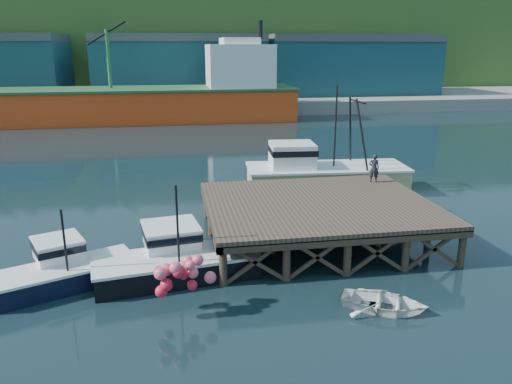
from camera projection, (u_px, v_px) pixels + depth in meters
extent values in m
plane|color=black|center=(218.00, 245.00, 26.52)|extent=(300.00, 300.00, 0.00)
cube|color=brown|center=(318.00, 204.00, 26.87)|extent=(12.00, 10.00, 0.25)
cube|color=#473828|center=(350.00, 241.00, 22.35)|extent=(12.00, 0.30, 0.35)
cylinder|color=#473828|center=(223.00, 269.00, 21.82)|extent=(0.36, 0.36, 2.60)
cylinder|color=#473828|center=(462.00, 251.00, 23.69)|extent=(0.36, 0.36, 2.60)
cylinder|color=#473828|center=(207.00, 204.00, 30.71)|extent=(0.36, 0.36, 2.60)
cylinder|color=#473828|center=(381.00, 195.00, 32.58)|extent=(0.36, 0.36, 2.60)
cube|color=gray|center=(181.00, 98.00, 92.47)|extent=(160.00, 40.00, 2.00)
cube|color=#1A4557|center=(180.00, 69.00, 86.20)|extent=(28.00, 16.00, 9.00)
cube|color=#1A4557|center=(346.00, 68.00, 91.13)|extent=(30.00, 16.00, 9.00)
cube|color=#EE4816|center=(97.00, 106.00, 69.35)|extent=(55.00, 9.50, 4.40)
cube|color=#26592D|center=(96.00, 90.00, 68.70)|extent=(55.50, 10.00, 0.30)
cube|color=silver|center=(239.00, 66.00, 71.15)|extent=(9.00, 9.00, 6.00)
cube|color=silver|center=(239.00, 42.00, 70.23)|extent=(5.00, 7.00, 1.20)
cylinder|color=black|center=(260.00, 30.00, 70.25)|extent=(0.70, 0.70, 2.50)
cube|color=#2D511E|center=(175.00, 43.00, 118.06)|extent=(220.00, 50.00, 22.00)
cube|color=black|center=(66.00, 277.00, 21.80)|extent=(6.20, 4.24, 0.91)
cube|color=silver|center=(65.00, 267.00, 21.67)|extent=(6.33, 4.33, 0.12)
cube|color=silver|center=(58.00, 250.00, 22.39)|extent=(2.50, 2.50, 0.91)
cube|color=black|center=(58.00, 246.00, 22.34)|extent=(2.64, 2.64, 0.30)
cylinder|color=black|center=(64.00, 241.00, 20.81)|extent=(0.10, 0.10, 2.82)
cube|color=black|center=(177.00, 267.00, 22.63)|extent=(7.57, 3.76, 1.00)
cube|color=silver|center=(176.00, 257.00, 22.48)|extent=(7.72, 3.83, 0.13)
cube|color=silver|center=(171.00, 237.00, 23.54)|extent=(2.75, 2.75, 1.00)
cube|color=black|center=(171.00, 232.00, 23.47)|extent=(2.90, 2.90, 0.33)
cylinder|color=black|center=(178.00, 225.00, 21.33)|extent=(0.10, 0.10, 3.57)
sphere|color=#F0586E|center=(171.00, 284.00, 19.44)|extent=(0.47, 0.47, 0.47)
sphere|color=#F0586E|center=(196.00, 275.00, 19.75)|extent=(0.47, 0.47, 0.47)
sphere|color=red|center=(185.00, 276.00, 19.09)|extent=(0.47, 0.47, 0.47)
cube|color=#CAC482|center=(326.00, 180.00, 35.93)|extent=(11.42, 4.69, 1.83)
cube|color=silver|center=(327.00, 167.00, 35.66)|extent=(11.64, 4.91, 0.15)
cube|color=silver|center=(293.00, 156.00, 35.00)|extent=(3.25, 3.06, 1.83)
cube|color=black|center=(293.00, 151.00, 34.89)|extent=(3.36, 3.17, 0.41)
cylinder|color=black|center=(335.00, 129.00, 34.99)|extent=(0.12, 0.12, 6.09)
imported|color=white|center=(384.00, 302.00, 19.85)|extent=(4.11, 3.74, 0.70)
imported|color=black|center=(374.00, 168.00, 30.49)|extent=(0.73, 0.58, 1.75)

